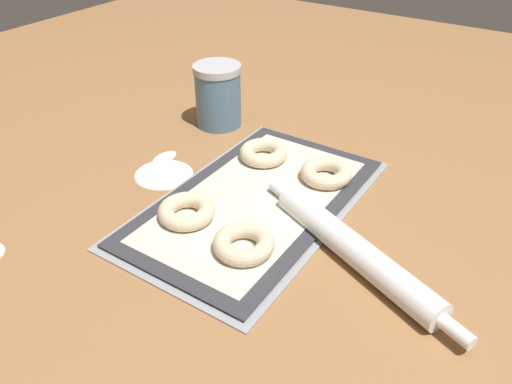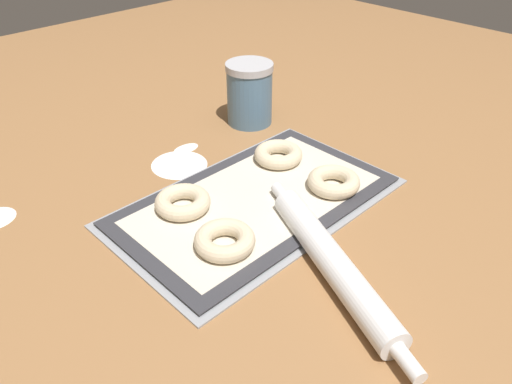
{
  "view_description": "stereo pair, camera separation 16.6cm",
  "coord_description": "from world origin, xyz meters",
  "px_view_note": "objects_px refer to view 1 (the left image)",
  "views": [
    {
      "loc": [
        -0.65,
        -0.4,
        0.55
      ],
      "look_at": [
        -0.01,
        0.02,
        0.03
      ],
      "focal_mm": 35.0,
      "sensor_mm": 36.0,
      "label": 1
    },
    {
      "loc": [
        -0.54,
        -0.53,
        0.55
      ],
      "look_at": [
        -0.01,
        0.02,
        0.03
      ],
      "focal_mm": 35.0,
      "sensor_mm": 36.0,
      "label": 2
    }
  ],
  "objects_px": {
    "bagel_front_left": "(244,243)",
    "rolling_pin": "(354,249)",
    "baking_tray": "(256,202)",
    "bagel_back_left": "(187,211)",
    "bagel_back_right": "(263,153)",
    "bagel_front_right": "(326,173)",
    "flour_canister": "(218,95)"
  },
  "relations": [
    {
      "from": "bagel_back_right",
      "to": "flour_canister",
      "type": "xyz_separation_m",
      "value": [
        0.1,
        0.19,
        0.05
      ]
    },
    {
      "from": "baking_tray",
      "to": "bagel_front_left",
      "type": "relative_size",
      "value": 5.31
    },
    {
      "from": "flour_canister",
      "to": "rolling_pin",
      "type": "relative_size",
      "value": 0.35
    },
    {
      "from": "bagel_back_left",
      "to": "rolling_pin",
      "type": "distance_m",
      "value": 0.3
    },
    {
      "from": "bagel_back_left",
      "to": "bagel_back_right",
      "type": "height_order",
      "value": "same"
    },
    {
      "from": "bagel_front_left",
      "to": "bagel_front_right",
      "type": "height_order",
      "value": "same"
    },
    {
      "from": "bagel_front_left",
      "to": "flour_canister",
      "type": "height_order",
      "value": "flour_canister"
    },
    {
      "from": "baking_tray",
      "to": "bagel_back_right",
      "type": "xyz_separation_m",
      "value": [
        0.13,
        0.07,
        0.02
      ]
    },
    {
      "from": "bagel_front_right",
      "to": "rolling_pin",
      "type": "height_order",
      "value": "rolling_pin"
    },
    {
      "from": "bagel_front_right",
      "to": "flour_canister",
      "type": "distance_m",
      "value": 0.35
    },
    {
      "from": "baking_tray",
      "to": "bagel_back_left",
      "type": "height_order",
      "value": "bagel_back_left"
    },
    {
      "from": "baking_tray",
      "to": "rolling_pin",
      "type": "bearing_deg",
      "value": -102.42
    },
    {
      "from": "bagel_front_left",
      "to": "rolling_pin",
      "type": "bearing_deg",
      "value": -60.82
    },
    {
      "from": "bagel_front_right",
      "to": "bagel_back_left",
      "type": "xyz_separation_m",
      "value": [
        -0.25,
        0.15,
        0.0
      ]
    },
    {
      "from": "bagel_back_left",
      "to": "bagel_back_right",
      "type": "xyz_separation_m",
      "value": [
        0.25,
        -0.0,
        0.0
      ]
    },
    {
      "from": "baking_tray",
      "to": "bagel_back_left",
      "type": "bearing_deg",
      "value": 149.31
    },
    {
      "from": "baking_tray",
      "to": "flour_canister",
      "type": "bearing_deg",
      "value": 48.23
    },
    {
      "from": "baking_tray",
      "to": "bagel_front_right",
      "type": "height_order",
      "value": "bagel_front_right"
    },
    {
      "from": "baking_tray",
      "to": "bagel_front_right",
      "type": "distance_m",
      "value": 0.15
    },
    {
      "from": "bagel_back_right",
      "to": "flour_canister",
      "type": "bearing_deg",
      "value": 62.52
    },
    {
      "from": "bagel_front_left",
      "to": "rolling_pin",
      "type": "xyz_separation_m",
      "value": [
        0.09,
        -0.15,
        -0.0
      ]
    },
    {
      "from": "baking_tray",
      "to": "flour_canister",
      "type": "height_order",
      "value": "flour_canister"
    },
    {
      "from": "bagel_back_left",
      "to": "rolling_pin",
      "type": "height_order",
      "value": "rolling_pin"
    },
    {
      "from": "bagel_front_left",
      "to": "flour_canister",
      "type": "bearing_deg",
      "value": 41.48
    },
    {
      "from": "bagel_back_right",
      "to": "flour_canister",
      "type": "relative_size",
      "value": 0.68
    },
    {
      "from": "baking_tray",
      "to": "flour_canister",
      "type": "xyz_separation_m",
      "value": [
        0.23,
        0.26,
        0.07
      ]
    },
    {
      "from": "baking_tray",
      "to": "bagel_front_right",
      "type": "xyz_separation_m",
      "value": [
        0.13,
        -0.08,
        0.02
      ]
    },
    {
      "from": "baking_tray",
      "to": "bagel_back_right",
      "type": "relative_size",
      "value": 5.31
    },
    {
      "from": "bagel_front_right",
      "to": "rolling_pin",
      "type": "distance_m",
      "value": 0.23
    },
    {
      "from": "bagel_front_left",
      "to": "bagel_back_right",
      "type": "bearing_deg",
      "value": 26.39
    },
    {
      "from": "bagel_back_right",
      "to": "rolling_pin",
      "type": "bearing_deg",
      "value": -122.11
    },
    {
      "from": "bagel_front_right",
      "to": "bagel_back_left",
      "type": "bearing_deg",
      "value": 149.14
    }
  ]
}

